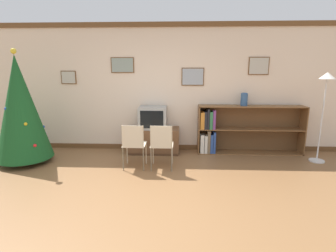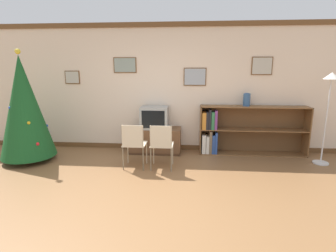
{
  "view_description": "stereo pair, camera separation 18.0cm",
  "coord_description": "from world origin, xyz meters",
  "px_view_note": "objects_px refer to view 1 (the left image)",
  "views": [
    {
      "loc": [
        0.47,
        -3.12,
        1.77
      ],
      "look_at": [
        0.27,
        1.39,
        0.78
      ],
      "focal_mm": 28.0,
      "sensor_mm": 36.0,
      "label": 1
    },
    {
      "loc": [
        0.65,
        -3.11,
        1.77
      ],
      "look_at": [
        0.27,
        1.39,
        0.78
      ],
      "focal_mm": 28.0,
      "sensor_mm": 36.0,
      "label": 2
    }
  ],
  "objects_px": {
    "folding_chair_right": "(162,144)",
    "bookshelf": "(233,130)",
    "christmas_tree": "(20,108)",
    "vase": "(244,99)",
    "tv_console": "(153,140)",
    "folding_chair_left": "(134,144)",
    "standing_lamp": "(325,94)",
    "television": "(153,118)"
  },
  "relations": [
    {
      "from": "folding_chair_right",
      "to": "bookshelf",
      "type": "relative_size",
      "value": 0.38
    },
    {
      "from": "christmas_tree",
      "to": "bookshelf",
      "type": "xyz_separation_m",
      "value": [
        4.08,
        0.79,
        -0.56
      ]
    },
    {
      "from": "bookshelf",
      "to": "vase",
      "type": "relative_size",
      "value": 8.29
    },
    {
      "from": "christmas_tree",
      "to": "tv_console",
      "type": "bearing_deg",
      "value": 16.61
    },
    {
      "from": "christmas_tree",
      "to": "bookshelf",
      "type": "relative_size",
      "value": 0.97
    },
    {
      "from": "folding_chair_left",
      "to": "vase",
      "type": "height_order",
      "value": "vase"
    },
    {
      "from": "tv_console",
      "to": "bookshelf",
      "type": "distance_m",
      "value": 1.71
    },
    {
      "from": "bookshelf",
      "to": "standing_lamp",
      "type": "height_order",
      "value": "standing_lamp"
    },
    {
      "from": "folding_chair_left",
      "to": "bookshelf",
      "type": "xyz_separation_m",
      "value": [
        1.94,
        1.04,
        0.02
      ]
    },
    {
      "from": "standing_lamp",
      "to": "christmas_tree",
      "type": "bearing_deg",
      "value": -176.94
    },
    {
      "from": "tv_console",
      "to": "bookshelf",
      "type": "relative_size",
      "value": 0.5
    },
    {
      "from": "folding_chair_right",
      "to": "bookshelf",
      "type": "bearing_deg",
      "value": 35.72
    },
    {
      "from": "bookshelf",
      "to": "folding_chair_right",
      "type": "bearing_deg",
      "value": -144.28
    },
    {
      "from": "tv_console",
      "to": "bookshelf",
      "type": "bearing_deg",
      "value": 2.81
    },
    {
      "from": "folding_chair_right",
      "to": "bookshelf",
      "type": "distance_m",
      "value": 1.78
    },
    {
      "from": "television",
      "to": "folding_chair_left",
      "type": "bearing_deg",
      "value": -104.53
    },
    {
      "from": "standing_lamp",
      "to": "television",
      "type": "bearing_deg",
      "value": 172.81
    },
    {
      "from": "television",
      "to": "vase",
      "type": "bearing_deg",
      "value": 2.91
    },
    {
      "from": "tv_console",
      "to": "television",
      "type": "height_order",
      "value": "television"
    },
    {
      "from": "television",
      "to": "folding_chair_right",
      "type": "distance_m",
      "value": 1.03
    },
    {
      "from": "christmas_tree",
      "to": "bookshelf",
      "type": "distance_m",
      "value": 4.19
    },
    {
      "from": "tv_console",
      "to": "folding_chair_right",
      "type": "bearing_deg",
      "value": -75.51
    },
    {
      "from": "christmas_tree",
      "to": "folding_chair_right",
      "type": "height_order",
      "value": "christmas_tree"
    },
    {
      "from": "tv_console",
      "to": "vase",
      "type": "xyz_separation_m",
      "value": [
        1.89,
        0.09,
        0.88
      ]
    },
    {
      "from": "folding_chair_right",
      "to": "standing_lamp",
      "type": "height_order",
      "value": "standing_lamp"
    },
    {
      "from": "folding_chair_left",
      "to": "folding_chair_right",
      "type": "relative_size",
      "value": 1.0
    },
    {
      "from": "standing_lamp",
      "to": "folding_chair_left",
      "type": "bearing_deg",
      "value": -171.11
    },
    {
      "from": "christmas_tree",
      "to": "tv_console",
      "type": "relative_size",
      "value": 1.93
    },
    {
      "from": "standing_lamp",
      "to": "folding_chair_right",
      "type": "bearing_deg",
      "value": -169.67
    },
    {
      "from": "folding_chair_left",
      "to": "standing_lamp",
      "type": "height_order",
      "value": "standing_lamp"
    },
    {
      "from": "folding_chair_right",
      "to": "standing_lamp",
      "type": "xyz_separation_m",
      "value": [
        2.99,
        0.55,
        0.84
      ]
    },
    {
      "from": "television",
      "to": "bookshelf",
      "type": "distance_m",
      "value": 1.72
    },
    {
      "from": "tv_console",
      "to": "folding_chair_left",
      "type": "relative_size",
      "value": 1.34
    },
    {
      "from": "christmas_tree",
      "to": "tv_console",
      "type": "height_order",
      "value": "christmas_tree"
    },
    {
      "from": "vase",
      "to": "standing_lamp",
      "type": "height_order",
      "value": "standing_lamp"
    },
    {
      "from": "christmas_tree",
      "to": "standing_lamp",
      "type": "height_order",
      "value": "christmas_tree"
    },
    {
      "from": "tv_console",
      "to": "television",
      "type": "distance_m",
      "value": 0.5
    },
    {
      "from": "bookshelf",
      "to": "standing_lamp",
      "type": "relative_size",
      "value": 1.28
    },
    {
      "from": "television",
      "to": "christmas_tree",
      "type": "bearing_deg",
      "value": -163.44
    },
    {
      "from": "christmas_tree",
      "to": "folding_chair_right",
      "type": "xyz_separation_m",
      "value": [
        2.63,
        -0.24,
        -0.58
      ]
    },
    {
      "from": "television",
      "to": "vase",
      "type": "distance_m",
      "value": 1.93
    },
    {
      "from": "christmas_tree",
      "to": "folding_chair_right",
      "type": "bearing_deg",
      "value": -5.32
    }
  ]
}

